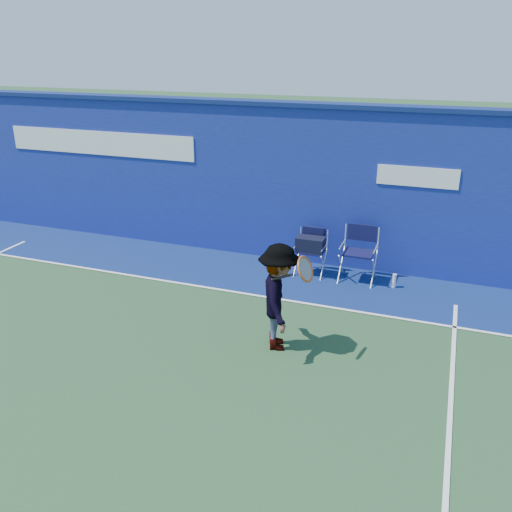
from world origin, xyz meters
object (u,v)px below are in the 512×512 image
(directors_chair_left, at_px, (310,256))
(tennis_player, at_px, (279,297))
(water_bottle, at_px, (394,281))
(directors_chair_right, at_px, (358,265))

(directors_chair_left, relative_size, tennis_player, 0.56)
(directors_chair_left, relative_size, water_bottle, 3.34)
(water_bottle, relative_size, tennis_player, 0.17)
(directors_chair_left, bearing_deg, tennis_player, -84.85)
(directors_chair_right, bearing_deg, directors_chair_left, -179.48)
(directors_chair_left, relative_size, directors_chair_right, 0.86)
(directors_chair_right, distance_m, water_bottle, 0.71)
(directors_chair_left, xyz_separation_m, tennis_player, (0.24, -2.70, 0.41))
(water_bottle, height_order, tennis_player, tennis_player)
(directors_chair_right, bearing_deg, water_bottle, -6.97)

